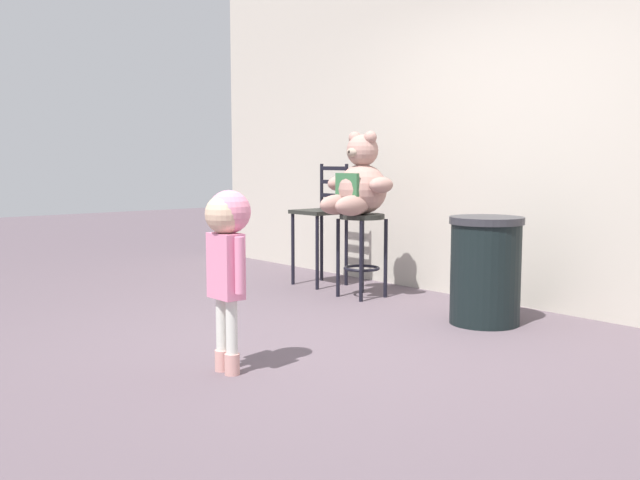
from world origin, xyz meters
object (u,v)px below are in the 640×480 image
at_px(bar_stool_with_teddy, 362,238).
at_px(child_walking, 227,241).
at_px(trash_bin, 485,270).
at_px(teddy_bear, 359,184).
at_px(bar_chair_empty, 322,217).

height_order(bar_stool_with_teddy, child_walking, child_walking).
height_order(bar_stool_with_teddy, trash_bin, trash_bin).
distance_m(teddy_bear, child_walking, 2.31).
xyz_separation_m(bar_stool_with_teddy, teddy_bear, (0.00, -0.03, 0.45)).
xyz_separation_m(teddy_bear, trash_bin, (1.28, 0.01, -0.57)).
distance_m(bar_stool_with_teddy, teddy_bear, 0.46).
bearing_deg(teddy_bear, child_walking, -61.25).
relative_size(teddy_bear, bar_chair_empty, 0.61).
height_order(teddy_bear, child_walking, teddy_bear).
bearing_deg(child_walking, bar_chair_empty, -16.21).
xyz_separation_m(child_walking, trash_bin, (0.17, 2.03, -0.34)).
relative_size(trash_bin, bar_chair_empty, 0.68).
height_order(bar_stool_with_teddy, teddy_bear, teddy_bear).
height_order(teddy_bear, bar_chair_empty, teddy_bear).
bearing_deg(bar_chair_empty, child_walking, -50.76).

